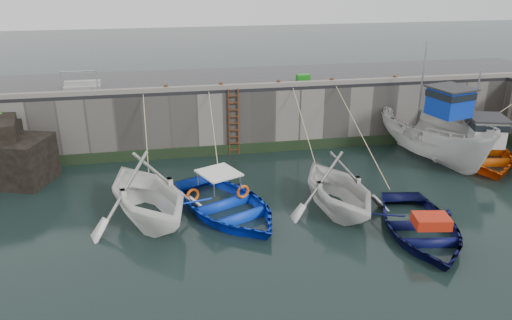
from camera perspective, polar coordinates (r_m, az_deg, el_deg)
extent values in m
plane|color=black|center=(15.73, 10.12, -11.86)|extent=(120.00, 120.00, 0.00)
cube|color=slate|center=(26.15, 1.00, 6.00)|extent=(30.00, 5.00, 3.00)
cube|color=black|center=(25.77, 1.02, 9.38)|extent=(30.00, 5.00, 0.16)
cube|color=slate|center=(23.49, 2.16, 8.59)|extent=(30.00, 0.30, 0.20)
cube|color=black|center=(24.18, 2.16, 1.53)|extent=(30.00, 0.08, 0.50)
cube|color=black|center=(22.82, -25.51, -0.07)|extent=(2.96, 2.83, 1.90)
cube|color=black|center=(24.12, -27.20, 1.26)|extent=(2.01, 1.83, 2.30)
cone|color=#2D591E|center=(22.49, -26.66, 1.42)|extent=(0.44, 0.44, 0.45)
cone|color=#2D591E|center=(23.84, -27.21, 4.68)|extent=(0.44, 0.44, 0.45)
cylinder|color=#3F1E0F|center=(23.34, -3.12, 4.26)|extent=(0.07, 0.07, 3.20)
cylinder|color=#3F1E0F|center=(23.40, -2.05, 4.32)|extent=(0.07, 0.07, 3.20)
cube|color=#3F1E0F|center=(23.79, -2.52, 1.18)|extent=(0.44, 0.06, 0.05)
cube|color=#3F1E0F|center=(23.68, -2.53, 1.92)|extent=(0.44, 0.06, 0.05)
cube|color=#3F1E0F|center=(23.57, -2.55, 2.68)|extent=(0.44, 0.06, 0.05)
cube|color=#3F1E0F|center=(23.46, -2.56, 3.44)|extent=(0.44, 0.06, 0.05)
cube|color=#3F1E0F|center=(23.36, -2.57, 4.21)|extent=(0.44, 0.06, 0.05)
cube|color=#3F1E0F|center=(23.26, -2.59, 4.98)|extent=(0.44, 0.06, 0.05)
cube|color=#3F1E0F|center=(23.17, -2.60, 5.76)|extent=(0.44, 0.06, 0.05)
cube|color=#3F1E0F|center=(23.08, -2.62, 6.55)|extent=(0.44, 0.06, 0.05)
cube|color=#3F1E0F|center=(22.99, -2.63, 7.34)|extent=(0.44, 0.06, 0.05)
imported|color=white|center=(18.43, -12.12, -6.63)|extent=(6.28, 6.67, 2.79)
imported|color=blue|center=(18.50, -3.36, -6.04)|extent=(5.87, 6.66, 1.15)
imported|color=silver|center=(18.94, 9.18, -5.59)|extent=(4.65, 5.22, 2.51)
imported|color=#090D3E|center=(18.02, 18.19, -8.01)|extent=(4.41, 5.61, 1.05)
imported|color=silver|center=(24.48, 19.66, 2.26)|extent=(4.20, 7.21, 2.62)
cube|color=#0B2DAD|center=(23.55, 21.25, 6.18)|extent=(1.74, 1.81, 1.20)
cube|color=black|center=(23.47, 21.36, 7.00)|extent=(1.81, 1.88, 0.28)
cube|color=#262628|center=(23.41, 21.46, 7.68)|extent=(1.98, 2.05, 0.08)
cylinder|color=#A5A8AD|center=(24.59, 18.55, 9.31)|extent=(0.08, 0.08, 3.00)
imported|color=#FF620D|center=(25.60, 23.89, 0.85)|extent=(5.82, 7.04, 1.26)
cube|color=silver|center=(24.68, 24.73, 3.02)|extent=(1.75, 1.82, 1.20)
cube|color=black|center=(24.59, 24.86, 3.79)|extent=(1.82, 1.89, 0.28)
cube|color=#262628|center=(24.51, 24.96, 4.43)|extent=(1.99, 2.06, 0.08)
cylinder|color=#A5A8AD|center=(26.08, 23.82, 6.17)|extent=(0.08, 0.08, 3.00)
cube|color=#177815|center=(24.84, 5.40, 9.37)|extent=(0.64, 0.45, 0.31)
cylinder|color=#A5A8AD|center=(23.74, -21.34, 8.25)|extent=(0.05, 0.05, 1.00)
cylinder|color=#A5A8AD|center=(23.50, -17.73, 8.59)|extent=(0.05, 0.05, 1.00)
cylinder|color=#A5A8AD|center=(23.51, -19.69, 9.51)|extent=(1.50, 0.05, 0.05)
cube|color=gray|center=(24.18, -19.26, 7.75)|extent=(1.60, 0.35, 0.18)
cube|color=gray|center=(24.47, -19.20, 8.35)|extent=(1.60, 0.35, 0.18)
cylinder|color=#3F1E0F|center=(23.04, -10.25, 8.10)|extent=(0.18, 0.18, 0.28)
cylinder|color=#3F1E0F|center=(23.17, -4.01, 8.47)|extent=(0.18, 0.18, 0.28)
cylinder|color=#3F1E0F|center=(23.61, 2.59, 8.76)|extent=(0.18, 0.18, 0.28)
cylinder|color=#3F1E0F|center=(24.32, 8.65, 8.92)|extent=(0.18, 0.18, 0.28)
cylinder|color=#3F1E0F|center=(25.52, 15.56, 8.98)|extent=(0.18, 0.18, 0.28)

